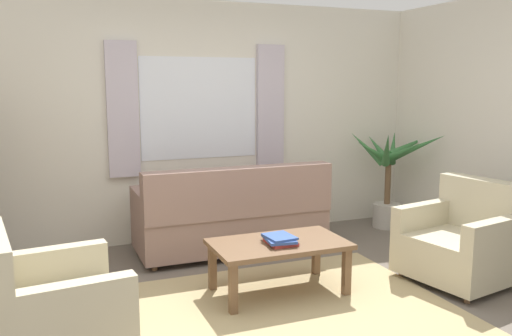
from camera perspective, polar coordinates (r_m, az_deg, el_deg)
ground_plane at (r=4.20m, az=2.87°, el=-15.20°), size 6.24×6.24×0.00m
wall_back at (r=5.97m, az=-6.19°, el=4.96°), size 5.32×0.12×2.60m
window_with_curtains at (r=5.88m, az=-5.99°, el=6.36°), size 1.98×0.07×1.40m
area_rug at (r=4.19m, az=2.87°, el=-15.12°), size 2.59×2.00×0.01m
couch at (r=5.47m, az=-2.57°, el=-5.28°), size 1.90×0.82×0.92m
armchair_left at (r=3.58m, az=-21.68°, el=-14.11°), size 0.92×0.93×0.88m
armchair_right at (r=5.04m, az=21.27°, el=-7.31°), size 0.96×0.98×0.88m
coffee_table at (r=4.43m, az=2.44°, el=-8.58°), size 1.10×0.64×0.44m
book_stack_on_table at (r=4.35m, az=2.57°, el=-7.64°), size 0.26×0.33×0.07m
potted_plant at (r=6.54m, az=14.14°, el=-0.78°), size 1.13×1.05×1.23m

